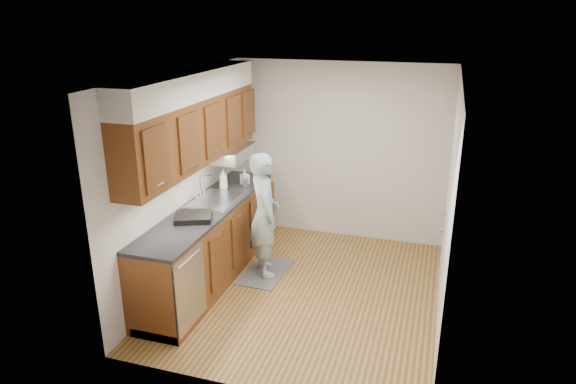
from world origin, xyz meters
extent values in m
plane|color=olive|center=(0.00, 0.00, 0.00)|extent=(3.50, 3.50, 0.00)
plane|color=white|center=(0.00, 0.00, 2.50)|extent=(3.50, 3.50, 0.00)
cube|color=beige|center=(-1.50, 0.00, 1.25)|extent=(0.02, 3.50, 2.50)
cube|color=beige|center=(1.50, 0.00, 1.25)|extent=(0.02, 3.50, 2.50)
cube|color=beige|center=(0.00, 1.75, 1.25)|extent=(3.00, 0.02, 2.50)
cube|color=brown|center=(-1.20, 0.00, 0.45)|extent=(0.60, 2.80, 0.90)
cube|color=black|center=(-1.21, 0.00, 0.92)|extent=(0.63, 2.80, 0.04)
cube|color=#B2B2B7|center=(-1.20, 0.20, 0.89)|extent=(0.48, 0.68, 0.14)
cube|color=#B2B2B7|center=(-1.20, 0.20, 0.94)|extent=(0.52, 0.72, 0.01)
cube|color=#B2B2B7|center=(-0.91, -1.10, 0.47)|extent=(0.03, 0.60, 0.80)
cube|color=brown|center=(-1.33, 0.00, 1.83)|extent=(0.33, 2.80, 0.75)
cube|color=silver|center=(-1.33, 0.00, 2.35)|extent=(0.35, 2.80, 0.30)
cube|color=#A5A5AA|center=(-1.27, 0.85, 1.37)|extent=(0.46, 0.75, 0.16)
cube|color=silver|center=(1.49, 0.30, 1.02)|extent=(0.02, 1.22, 2.05)
cube|color=slate|center=(-0.61, 0.29, 0.01)|extent=(0.52, 0.85, 0.02)
imported|color=#90ADB0|center=(-0.61, 0.29, 0.89)|extent=(0.68, 0.75, 1.76)
imported|color=silver|center=(-1.28, 0.61, 1.08)|extent=(0.15, 0.15, 0.29)
imported|color=silver|center=(-1.09, 0.89, 1.04)|extent=(0.13, 0.13, 0.21)
cylinder|color=#A5A5AA|center=(-1.04, 0.79, 1.00)|extent=(0.07, 0.07, 0.11)
cube|color=black|center=(-1.18, -0.44, 0.97)|extent=(0.49, 0.46, 0.06)
camera|label=1|loc=(1.38, -5.14, 3.12)|focal=32.00mm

